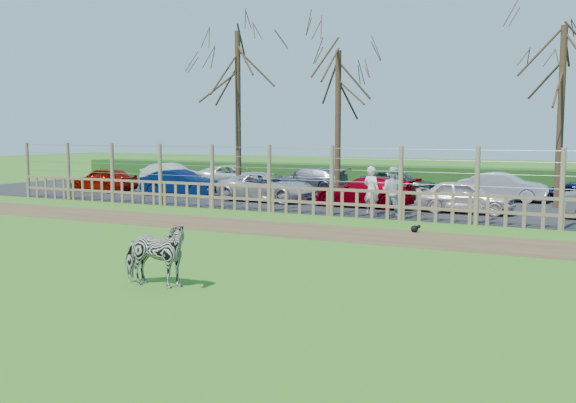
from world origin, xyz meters
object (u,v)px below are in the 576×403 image
at_px(visitor_a, 371,191).
at_px(car_8, 235,177).
at_px(tree_mid, 338,88).
at_px(car_10, 398,182).
at_px(tree_right, 563,72).
at_px(visitor_b, 393,191).
at_px(zebra, 154,255).
at_px(car_0, 104,179).
at_px(car_7, 171,174).
at_px(car_11, 503,187).
at_px(crow, 415,229).
at_px(car_9, 307,179).
at_px(car_2, 268,187).
at_px(car_4, 465,196).
at_px(tree_left, 238,73).
at_px(car_3, 365,192).

bearing_deg(visitor_a, car_8, -19.98).
xyz_separation_m(tree_mid, car_10, (1.96, 2.62, -4.23)).
distance_m(tree_right, visitor_b, 8.45).
relative_size(tree_mid, zebra, 4.55).
relative_size(car_0, car_7, 0.97).
bearing_deg(car_0, zebra, 46.44).
bearing_deg(tree_right, visitor_a, -137.23).
relative_size(zebra, car_11, 0.41).
xyz_separation_m(tree_mid, car_11, (6.77, 2.10, -4.23)).
bearing_deg(crow, zebra, -106.85).
height_order(crow, car_9, car_9).
distance_m(visitor_b, car_0, 15.82).
relative_size(crow, car_11, 0.08).
bearing_deg(car_2, car_9, 7.49).
relative_size(tree_right, visitor_b, 4.26).
relative_size(tree_mid, car_11, 1.87).
distance_m(tree_mid, zebra, 17.51).
distance_m(tree_right, crow, 10.38).
bearing_deg(car_11, visitor_b, 159.26).
bearing_deg(visitor_b, car_7, -12.18).
relative_size(zebra, car_10, 0.43).
bearing_deg(tree_mid, car_8, 159.41).
relative_size(car_4, car_10, 1.00).
bearing_deg(visitor_b, car_9, -33.54).
bearing_deg(visitor_b, tree_right, -119.42).
xyz_separation_m(zebra, car_7, (-14.04, 19.39, 0.01)).
distance_m(tree_right, car_0, 21.26).
bearing_deg(tree_right, car_11, 144.28).
height_order(visitor_a, crow, visitor_a).
height_order(visitor_b, car_11, visitor_b).
distance_m(visitor_a, car_11, 7.78).
bearing_deg(tree_left, crow, -34.13).
distance_m(visitor_b, car_4, 2.90).
distance_m(zebra, car_8, 21.68).
height_order(car_4, car_9, same).
bearing_deg(tree_right, car_4, -131.09).
relative_size(visitor_b, crow, 5.87).
xyz_separation_m(crow, car_2, (-7.88, 5.47, 0.52)).
relative_size(visitor_a, car_9, 0.42).
xyz_separation_m(car_10, car_11, (4.81, -0.52, 0.00)).
relative_size(zebra, car_2, 0.35).
bearing_deg(car_4, tree_right, -41.47).
height_order(visitor_b, car_9, visitor_b).
distance_m(car_2, car_7, 10.20).
bearing_deg(car_9, tree_right, 75.87).
distance_m(tree_right, car_10, 8.67).
bearing_deg(car_11, tree_left, 106.60).
height_order(car_3, car_9, same).
xyz_separation_m(visitor_a, car_8, (-10.11, 7.41, -0.26)).
bearing_deg(car_9, car_8, -95.15).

